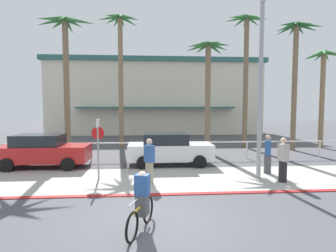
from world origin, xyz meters
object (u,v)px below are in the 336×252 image
palm_tree_1 (66,51)px  palm_tree_4 (246,49)px  stop_sign_bike_lane (98,140)px  palm_tree_6 (323,73)px  pedestrian_2 (149,163)px  pedestrian_1 (283,161)px  palm_tree_3 (208,67)px  pedestrian_0 (268,156)px  streetlight_curb (263,78)px  palm_tree_2 (120,49)px  car_red_1 (43,151)px  cyclist_yellow_0 (142,202)px  palm_tree_5 (296,54)px  car_white_2 (169,149)px

palm_tree_1 → palm_tree_4: bearing=11.1°
stop_sign_bike_lane → palm_tree_4: (9.41, 8.43, 5.69)m
palm_tree_6 → pedestrian_2: 16.26m
pedestrian_1 → palm_tree_6: bearing=49.9°
palm_tree_3 → palm_tree_4: (3.33, 2.14, 1.67)m
palm_tree_1 → pedestrian_0: bearing=-27.8°
streetlight_curb → pedestrian_1: bearing=-33.7°
palm_tree_2 → car_red_1: (-3.24, -6.88, -6.54)m
stop_sign_bike_lane → cyclist_yellow_0: size_ratio=1.47×
pedestrian_0 → pedestrian_1: 1.42m
palm_tree_6 → cyclist_yellow_0: bearing=-135.9°
palm_tree_3 → palm_tree_1: bearing=-178.1°
palm_tree_6 → car_red_1: 19.64m
palm_tree_6 → streetlight_curb: bearing=-134.3°
streetlight_curb → palm_tree_4: 9.82m
pedestrian_0 → palm_tree_3: bearing=104.4°
palm_tree_4 → pedestrian_2: size_ratio=5.45×
stop_sign_bike_lane → pedestrian_0: bearing=3.1°
palm_tree_4 → pedestrian_1: palm_tree_4 is taller
palm_tree_2 → pedestrian_2: size_ratio=5.52×
palm_tree_1 → car_red_1: (-0.20, -3.53, -5.64)m
streetlight_curb → pedestrian_1: (0.72, -0.48, -3.41)m
streetlight_curb → car_red_1: size_ratio=1.70×
palm_tree_5 → pedestrian_1: palm_tree_5 is taller
palm_tree_3 → pedestrian_2: (-3.92, -7.07, -4.85)m
cyclist_yellow_0 → pedestrian_1: size_ratio=0.95×
cyclist_yellow_0 → pedestrian_0: 7.71m
palm_tree_2 → stop_sign_bike_lane: bearing=-90.3°
palm_tree_6 → pedestrian_1: palm_tree_6 is taller
streetlight_curb → car_white_2: bearing=139.2°
palm_tree_4 → streetlight_curb: bearing=-105.9°
car_white_2 → pedestrian_2: (-1.06, -3.39, -0.02)m
streetlight_curb → palm_tree_6: streetlight_curb is taller
pedestrian_2 → palm_tree_3: bearing=61.0°
streetlight_curb → pedestrian_2: 5.83m
pedestrian_0 → palm_tree_6: bearing=44.9°
palm_tree_1 → car_red_1: 6.66m
palm_tree_4 → palm_tree_5: 3.41m
stop_sign_bike_lane → palm_tree_5: bearing=29.0°
palm_tree_2 → palm_tree_3: bearing=-26.8°
stop_sign_bike_lane → streetlight_curb: (6.86, -0.53, 2.60)m
pedestrian_1 → pedestrian_2: 5.43m
cyclist_yellow_0 → pedestrian_2: 4.09m
palm_tree_5 → pedestrian_1: size_ratio=4.87×
palm_tree_5 → palm_tree_6: size_ratio=1.23×
pedestrian_1 → pedestrian_2: pedestrian_1 is taller
car_red_1 → car_white_2: bearing=1.4°
streetlight_curb → palm_tree_2: palm_tree_2 is taller
streetlight_curb → pedestrian_0: size_ratio=4.17×
palm_tree_1 → palm_tree_4: palm_tree_4 is taller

